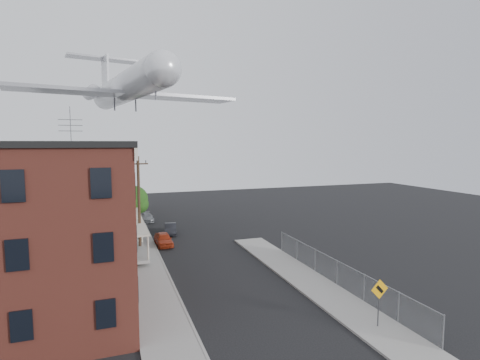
% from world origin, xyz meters
% --- Properties ---
extents(ground, '(120.00, 120.00, 0.00)m').
position_xyz_m(ground, '(0.00, 0.00, 0.00)').
color(ground, black).
rests_on(ground, ground).
extents(sidewalk_left, '(3.00, 62.00, 0.12)m').
position_xyz_m(sidewalk_left, '(-5.50, 24.00, 0.06)').
color(sidewalk_left, gray).
rests_on(sidewalk_left, ground).
extents(sidewalk_right, '(3.00, 26.00, 0.12)m').
position_xyz_m(sidewalk_right, '(5.50, 6.00, 0.06)').
color(sidewalk_right, gray).
rests_on(sidewalk_right, ground).
extents(curb_left, '(0.15, 62.00, 0.14)m').
position_xyz_m(curb_left, '(-4.05, 24.00, 0.07)').
color(curb_left, gray).
rests_on(curb_left, ground).
extents(curb_right, '(0.15, 26.00, 0.14)m').
position_xyz_m(curb_right, '(4.05, 6.00, 0.07)').
color(curb_right, gray).
rests_on(curb_right, ground).
extents(corner_building, '(10.31, 12.30, 12.15)m').
position_xyz_m(corner_building, '(-12.00, 7.00, 5.16)').
color(corner_building, '#3C1713').
rests_on(corner_building, ground).
extents(row_house_a, '(11.98, 7.00, 10.30)m').
position_xyz_m(row_house_a, '(-11.96, 16.50, 5.13)').
color(row_house_a, slate).
rests_on(row_house_a, ground).
extents(row_house_b, '(11.98, 7.00, 10.30)m').
position_xyz_m(row_house_b, '(-11.96, 23.50, 5.13)').
color(row_house_b, gray).
rests_on(row_house_b, ground).
extents(row_house_c, '(11.98, 7.00, 10.30)m').
position_xyz_m(row_house_c, '(-11.96, 30.50, 5.13)').
color(row_house_c, slate).
rests_on(row_house_c, ground).
extents(row_house_d, '(11.98, 7.00, 10.30)m').
position_xyz_m(row_house_d, '(-11.96, 37.50, 5.13)').
color(row_house_d, gray).
rests_on(row_house_d, ground).
extents(row_house_e, '(11.98, 7.00, 10.30)m').
position_xyz_m(row_house_e, '(-11.96, 44.50, 5.13)').
color(row_house_e, slate).
rests_on(row_house_e, ground).
extents(chainlink_fence, '(0.06, 18.06, 1.90)m').
position_xyz_m(chainlink_fence, '(7.00, 5.00, 1.00)').
color(chainlink_fence, gray).
rests_on(chainlink_fence, ground).
extents(warning_sign, '(1.10, 0.11, 2.80)m').
position_xyz_m(warning_sign, '(5.60, -1.03, 1.88)').
color(warning_sign, '#515156').
rests_on(warning_sign, ground).
extents(utility_pole, '(1.80, 0.26, 9.00)m').
position_xyz_m(utility_pole, '(-5.60, 18.00, 4.67)').
color(utility_pole, black).
rests_on(utility_pole, ground).
extents(street_tree, '(3.22, 3.20, 5.20)m').
position_xyz_m(street_tree, '(-5.27, 27.92, 3.45)').
color(street_tree, black).
rests_on(street_tree, ground).
extents(car_near, '(1.66, 3.82, 1.28)m').
position_xyz_m(car_near, '(-3.20, 19.84, 0.64)').
color(car_near, '#A32F15').
rests_on(car_near, ground).
extents(car_mid, '(1.73, 3.72, 1.18)m').
position_xyz_m(car_mid, '(-1.80, 24.34, 0.59)').
color(car_mid, black).
rests_on(car_mid, ground).
extents(car_far, '(1.58, 3.72, 1.07)m').
position_xyz_m(car_far, '(-3.60, 32.19, 0.53)').
color(car_far, slate).
rests_on(car_far, ground).
extents(airplane, '(23.24, 26.56, 7.63)m').
position_xyz_m(airplane, '(-6.09, 25.91, 16.18)').
color(airplane, silver).
rests_on(airplane, ground).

